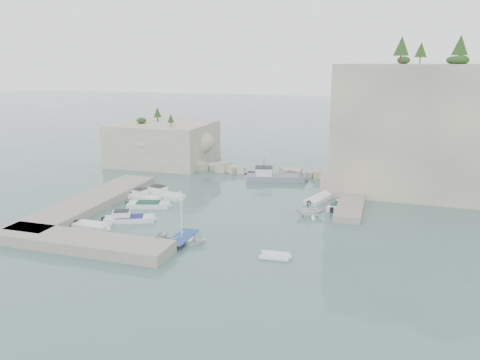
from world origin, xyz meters
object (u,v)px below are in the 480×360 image
(work_boat, at_px, (275,181))
(motorboat_d, at_px, (130,221))
(rowboat, at_px, (182,242))
(tender_east_a, at_px, (310,216))
(motorboat_a, at_px, (163,197))
(tender_east_d, at_px, (337,194))
(tender_east_c, at_px, (318,201))
(motorboat_b, at_px, (144,200))
(motorboat_e, at_px, (92,228))
(inflatable_dinghy, at_px, (275,258))
(motorboat_c, at_px, (148,207))
(tender_east_b, at_px, (337,208))

(work_boat, bearing_deg, motorboat_d, -129.75)
(rowboat, height_order, tender_east_a, tender_east_a)
(motorboat_a, relative_size, tender_east_a, 2.00)
(tender_east_d, bearing_deg, tender_east_c, -177.91)
(motorboat_b, xyz_separation_m, motorboat_e, (-0.02, -11.26, 0.00))
(rowboat, distance_m, tender_east_d, 25.69)
(inflatable_dinghy, bearing_deg, rowboat, 169.54)
(tender_east_c, relative_size, work_boat, 0.57)
(motorboat_c, xyz_separation_m, motorboat_e, (-2.07, -8.63, 0.00))
(motorboat_a, bearing_deg, motorboat_d, -68.20)
(tender_east_d, bearing_deg, motorboat_b, 140.61)
(inflatable_dinghy, bearing_deg, tender_east_d, 77.92)
(motorboat_e, bearing_deg, inflatable_dinghy, -3.68)
(motorboat_e, xyz_separation_m, tender_east_c, (21.63, 17.40, 0.00))
(motorboat_a, distance_m, motorboat_b, 2.66)
(motorboat_c, height_order, tender_east_b, same)
(motorboat_a, xyz_separation_m, motorboat_c, (0.29, -4.63, 0.00))
(motorboat_a, height_order, work_boat, work_boat)
(motorboat_b, height_order, tender_east_a, tender_east_a)
(motorboat_e, xyz_separation_m, rowboat, (10.82, -0.68, 0.00))
(motorboat_d, relative_size, motorboat_e, 1.39)
(motorboat_c, relative_size, motorboat_e, 1.29)
(motorboat_b, xyz_separation_m, tender_east_b, (24.24, 3.83, 0.00))
(motorboat_e, xyz_separation_m, tender_east_a, (21.59, 11.12, 0.00))
(inflatable_dinghy, distance_m, tender_east_b, 17.20)
(motorboat_c, xyz_separation_m, tender_east_a, (19.52, 2.49, 0.00))
(motorboat_a, distance_m, tender_east_a, 19.93)
(tender_east_a, bearing_deg, tender_east_b, -51.53)
(tender_east_c, bearing_deg, work_boat, 60.25)
(motorboat_b, distance_m, rowboat, 16.10)
(motorboat_d, distance_m, tender_east_a, 20.53)
(motorboat_b, xyz_separation_m, tender_east_a, (21.57, -0.14, 0.00))
(motorboat_b, relative_size, work_boat, 0.52)
(motorboat_a, distance_m, tender_east_c, 20.28)
(motorboat_d, bearing_deg, inflatable_dinghy, -39.59)
(rowboat, bearing_deg, tender_east_c, -31.08)
(rowboat, bearing_deg, motorboat_c, 43.02)
(tender_east_b, distance_m, tender_east_c, 3.50)
(motorboat_c, relative_size, tender_east_a, 1.64)
(motorboat_c, bearing_deg, motorboat_d, -99.94)
(motorboat_e, distance_m, rowboat, 10.85)
(tender_east_a, xyz_separation_m, work_boat, (-7.68, 14.94, 0.00))
(motorboat_c, relative_size, tender_east_d, 1.36)
(inflatable_dinghy, bearing_deg, tender_east_a, 80.52)
(work_boat, bearing_deg, motorboat_a, -147.14)
(motorboat_d, xyz_separation_m, rowboat, (8.14, -3.80, 0.00))
(motorboat_a, height_order, motorboat_b, same)
(motorboat_d, bearing_deg, tender_east_b, 4.57)
(tender_east_a, relative_size, work_boat, 0.36)
(motorboat_a, relative_size, motorboat_c, 1.23)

